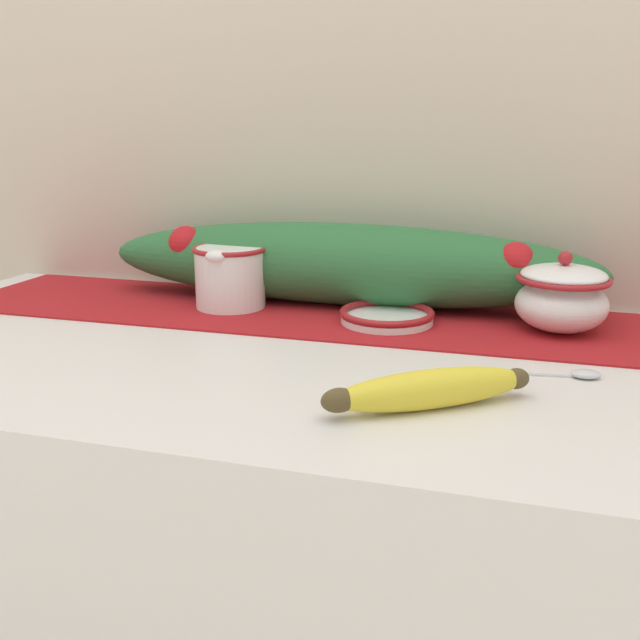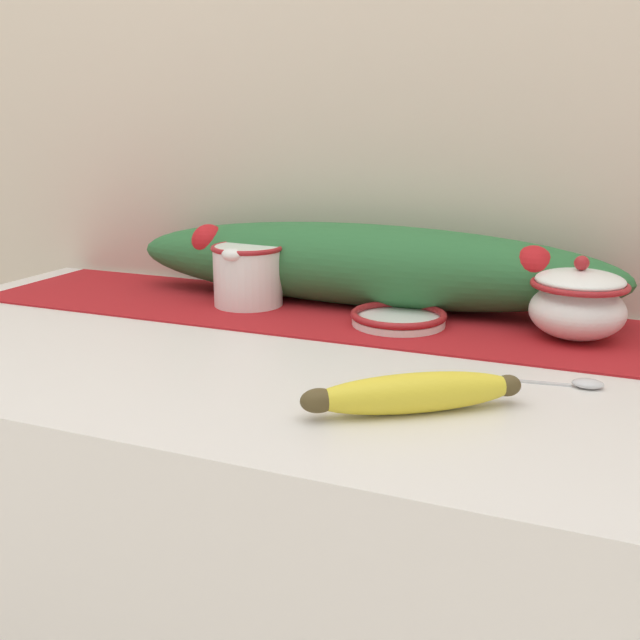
{
  "view_description": "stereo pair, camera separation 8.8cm",
  "coord_description": "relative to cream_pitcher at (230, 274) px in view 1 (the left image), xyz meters",
  "views": [
    {
      "loc": [
        0.28,
        -0.84,
        1.15
      ],
      "look_at": [
        0.04,
        -0.03,
        0.92
      ],
      "focal_mm": 40.0,
      "sensor_mm": 36.0,
      "label": 1
    },
    {
      "loc": [
        0.37,
        -0.81,
        1.15
      ],
      "look_at": [
        0.04,
        -0.03,
        0.92
      ],
      "focal_mm": 40.0,
      "sensor_mm": 36.0,
      "label": 2
    }
  ],
  "objects": [
    {
      "name": "countertop",
      "position": [
        0.17,
        -0.18,
        -0.49
      ],
      "size": [
        1.33,
        0.65,
        0.87
      ],
      "primitive_type": "cube",
      "color": "silver",
      "rests_on": "ground_plane"
    },
    {
      "name": "back_wall",
      "position": [
        0.17,
        0.17,
        0.28
      ],
      "size": [
        2.13,
        0.04,
        2.4
      ],
      "primitive_type": "cube",
      "color": "beige",
      "rests_on": "ground_plane"
    },
    {
      "name": "table_runner",
      "position": [
        0.17,
        -0.0,
        -0.05
      ],
      "size": [
        1.23,
        0.27,
        0.0
      ],
      "primitive_type": "cube",
      "color": "#A8191E",
      "rests_on": "countertop"
    },
    {
      "name": "cream_pitcher",
      "position": [
        0.0,
        0.0,
        0.0
      ],
      "size": [
        0.12,
        0.13,
        0.1
      ],
      "color": "white",
      "rests_on": "countertop"
    },
    {
      "name": "sugar_bowl",
      "position": [
        0.5,
        -0.0,
        -0.0
      ],
      "size": [
        0.13,
        0.13,
        0.11
      ],
      "color": "white",
      "rests_on": "countertop"
    },
    {
      "name": "small_dish",
      "position": [
        0.26,
        -0.02,
        -0.04
      ],
      "size": [
        0.14,
        0.14,
        0.02
      ],
      "color": "white",
      "rests_on": "countertop"
    },
    {
      "name": "banana",
      "position": [
        0.36,
        -0.33,
        -0.03
      ],
      "size": [
        0.21,
        0.16,
        0.04
      ],
      "rotation": [
        0.0,
        0.0,
        0.6
      ],
      "color": "yellow",
      "rests_on": "countertop"
    },
    {
      "name": "spoon",
      "position": [
        0.51,
        -0.19,
        -0.05
      ],
      "size": [
        0.17,
        0.04,
        0.01
      ],
      "rotation": [
        0.0,
        0.0,
        0.14
      ],
      "color": "silver",
      "rests_on": "countertop"
    },
    {
      "name": "poinsettia_garland",
      "position": [
        0.16,
        0.07,
        0.01
      ],
      "size": [
        0.81,
        0.14,
        0.13
      ],
      "color": "#2D6B38",
      "rests_on": "countertop"
    }
  ]
}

